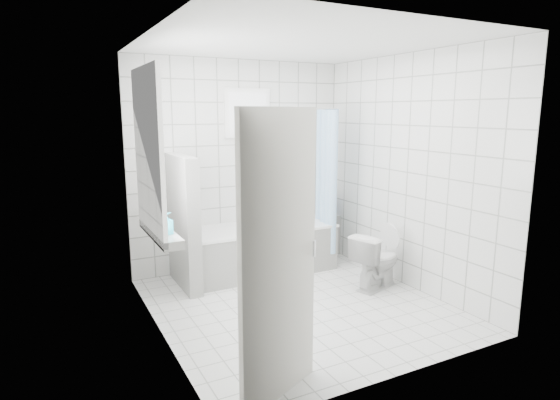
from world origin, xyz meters
TOP-DOWN VIEW (x-y plane):
  - ground at (0.00, 0.00)m, footprint 3.00×3.00m
  - ceiling at (0.00, 0.00)m, footprint 3.00×3.00m
  - wall_back at (0.00, 1.50)m, footprint 2.80×0.02m
  - wall_front at (0.00, -1.50)m, footprint 2.80×0.02m
  - wall_left at (-1.40, 0.00)m, footprint 0.02×3.00m
  - wall_right at (1.40, 0.00)m, footprint 0.02×3.00m
  - window_left at (-1.35, 0.30)m, footprint 0.01×0.90m
  - window_back at (0.10, 1.46)m, footprint 0.50×0.01m
  - window_sill at (-1.31, 0.30)m, footprint 0.18×1.02m
  - door at (-0.89, -1.31)m, footprint 0.74×0.39m
  - bathtub at (0.10, 1.12)m, footprint 1.82×0.77m
  - partition_wall at (-0.87, 1.07)m, footprint 0.15×0.85m
  - tiled_ledge at (1.25, 1.38)m, footprint 0.40×0.24m
  - toilet at (1.03, 0.02)m, footprint 0.71×0.53m
  - curtain_rod at (0.95, 1.10)m, footprint 0.02×0.80m
  - shower_curtain at (0.95, 0.97)m, footprint 0.14×0.48m
  - tub_faucet at (0.20, 1.46)m, footprint 0.18×0.06m
  - sill_bottles at (-1.30, 0.40)m, footprint 0.14×0.64m
  - ledge_bottles at (1.25, 1.37)m, footprint 0.18×0.19m

SIDE VIEW (x-z plane):
  - ground at x=0.00m, z-range 0.00..0.00m
  - tiled_ledge at x=1.25m, z-range 0.00..0.55m
  - bathtub at x=0.10m, z-range 0.00..0.58m
  - toilet at x=1.03m, z-range 0.00..0.64m
  - ledge_bottles at x=1.25m, z-range 0.54..0.79m
  - partition_wall at x=-0.87m, z-range 0.00..1.50m
  - tub_faucet at x=0.20m, z-range 0.82..0.88m
  - window_sill at x=-1.31m, z-range 0.82..0.90m
  - door at x=-0.89m, z-range 0.00..2.00m
  - sill_bottles at x=-1.30m, z-range 0.88..1.21m
  - shower_curtain at x=0.95m, z-range 0.21..1.99m
  - wall_back at x=0.00m, z-range 0.00..2.60m
  - wall_front at x=0.00m, z-range 0.00..2.60m
  - wall_left at x=-1.40m, z-range 0.00..2.60m
  - wall_right at x=1.40m, z-range 0.00..2.60m
  - window_left at x=-1.35m, z-range 0.90..2.30m
  - window_back at x=0.10m, z-range 1.70..2.20m
  - curtain_rod at x=0.95m, z-range 1.99..2.01m
  - ceiling at x=0.00m, z-range 2.60..2.60m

